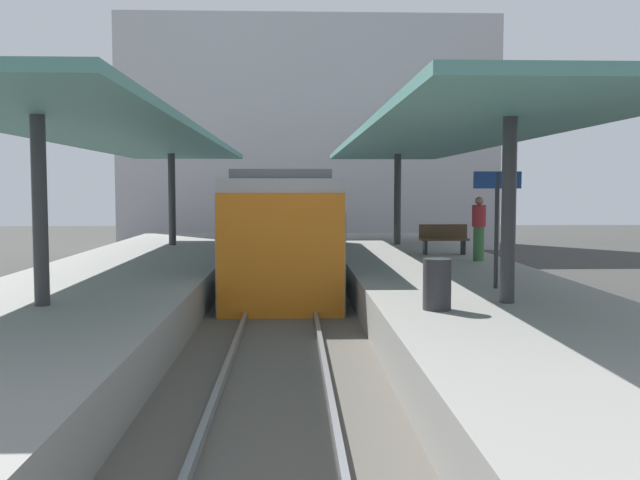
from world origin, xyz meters
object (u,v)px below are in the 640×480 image
litter_bin (437,284)px  passenger_near_bench (479,228)px  platform_bench (444,238)px  commuter_train (284,229)px  platform_sign (497,203)px

litter_bin → passenger_near_bench: size_ratio=0.48×
litter_bin → platform_bench: bearing=77.5°
commuter_train → litter_bin: (2.50, -9.44, -0.33)m
litter_bin → commuter_train: bearing=104.8°
commuter_train → platform_sign: 8.23m
commuter_train → platform_sign: size_ratio=5.20×
platform_sign → litter_bin: size_ratio=2.76×
platform_bench → passenger_near_bench: size_ratio=0.83×
platform_bench → litter_bin: size_ratio=1.75×
platform_sign → passenger_near_bench: bearing=78.9°
commuter_train → passenger_near_bench: commuter_train is taller
passenger_near_bench → commuter_train: bearing=159.8°
commuter_train → litter_bin: bearing=-75.2°
platform_bench → passenger_near_bench: passenger_near_bench is taller
commuter_train → platform_bench: (4.60, 0.05, -0.26)m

